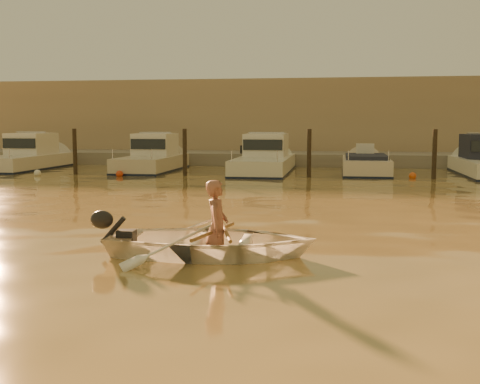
% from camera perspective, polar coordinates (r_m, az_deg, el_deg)
% --- Properties ---
extents(ground_plane, '(160.00, 160.00, 0.00)m').
position_cam_1_polar(ground_plane, '(11.48, 4.08, -4.72)').
color(ground_plane, olive).
rests_on(ground_plane, ground).
extents(dinghy, '(3.64, 2.68, 0.73)m').
position_cam_1_polar(dinghy, '(10.23, -2.75, -4.70)').
color(dinghy, white).
rests_on(dinghy, ground_plane).
extents(person, '(0.41, 0.60, 1.59)m').
position_cam_1_polar(person, '(10.16, -2.20, -3.34)').
color(person, '#8F5847').
rests_on(person, dinghy).
extents(outboard_motor, '(0.92, 0.44, 0.70)m').
position_cam_1_polar(outboard_motor, '(10.57, -10.81, -4.25)').
color(outboard_motor, black).
rests_on(outboard_motor, dinghy).
extents(oar_port, '(0.58, 2.05, 0.13)m').
position_cam_1_polar(oar_port, '(10.16, -1.36, -3.78)').
color(oar_port, brown).
rests_on(oar_port, dinghy).
extents(oar_starboard, '(0.34, 2.09, 0.13)m').
position_cam_1_polar(oar_starboard, '(10.19, -2.47, -3.75)').
color(oar_starboard, brown).
rests_on(oar_starboard, dinghy).
extents(moored_boat_0, '(2.18, 6.97, 1.75)m').
position_cam_1_polar(moored_boat_0, '(31.16, -19.65, 3.20)').
color(moored_boat_0, beige).
rests_on(moored_boat_0, ground_plane).
extents(moored_boat_1, '(2.17, 6.49, 1.75)m').
position_cam_1_polar(moored_boat_1, '(28.62, -8.37, 3.25)').
color(moored_boat_1, beige).
rests_on(moored_boat_1, ground_plane).
extents(moored_boat_2, '(2.32, 7.75, 1.75)m').
position_cam_1_polar(moored_boat_2, '(27.47, 2.33, 3.18)').
color(moored_boat_2, silver).
rests_on(moored_boat_2, ground_plane).
extents(moored_boat_3, '(1.99, 5.78, 0.95)m').
position_cam_1_polar(moored_boat_3, '(27.32, 11.82, 2.18)').
color(moored_boat_3, beige).
rests_on(moored_boat_3, ground_plane).
extents(piling_0, '(0.18, 0.18, 2.20)m').
position_cam_1_polar(piling_0, '(27.58, -15.38, 3.53)').
color(piling_0, '#2D2319').
rests_on(piling_0, ground_plane).
extents(piling_1, '(0.18, 0.18, 2.20)m').
position_cam_1_polar(piling_1, '(25.89, -5.26, 3.56)').
color(piling_1, '#2D2319').
rests_on(piling_1, ground_plane).
extents(piling_2, '(0.18, 0.18, 2.20)m').
position_cam_1_polar(piling_2, '(25.08, 6.56, 3.45)').
color(piling_2, '#2D2319').
rests_on(piling_2, ground_plane).
extents(piling_3, '(0.18, 0.18, 2.20)m').
position_cam_1_polar(piling_3, '(25.34, 17.95, 3.20)').
color(piling_3, '#2D2319').
rests_on(piling_3, ground_plane).
extents(fender_a, '(0.30, 0.30, 0.30)m').
position_cam_1_polar(fender_a, '(27.28, -18.65, 1.71)').
color(fender_a, silver).
rests_on(fender_a, ground_plane).
extents(fender_b, '(0.30, 0.30, 0.30)m').
position_cam_1_polar(fender_b, '(25.89, -11.36, 1.68)').
color(fender_b, red).
rests_on(fender_b, ground_plane).
extents(fender_c, '(0.30, 0.30, 0.30)m').
position_cam_1_polar(fender_c, '(24.12, 3.04, 1.45)').
color(fender_c, silver).
rests_on(fender_c, ground_plane).
extents(fender_d, '(0.30, 0.30, 0.30)m').
position_cam_1_polar(fender_d, '(25.46, 16.05, 1.47)').
color(fender_d, '#E2571A').
rests_on(fender_d, ground_plane).
extents(quay, '(52.00, 4.00, 1.00)m').
position_cam_1_polar(quay, '(32.80, 7.56, 2.84)').
color(quay, gray).
rests_on(quay, ground_plane).
extents(waterfront_building, '(46.00, 7.00, 4.80)m').
position_cam_1_polar(waterfront_building, '(38.23, 7.88, 6.73)').
color(waterfront_building, '#9E8466').
rests_on(waterfront_building, quay).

